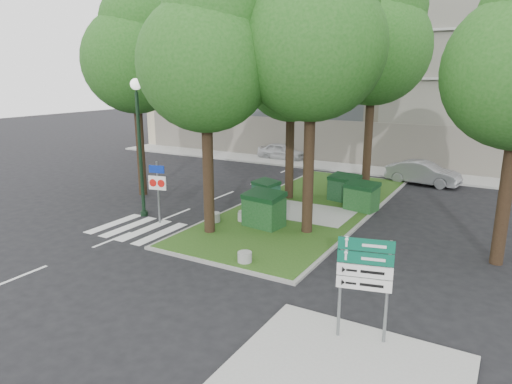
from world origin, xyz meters
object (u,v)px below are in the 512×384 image
Objects in this scene: traffic_sign_pole at (158,184)px; tree_median_far at (376,36)px; bollard_left at (214,217)px; tree_median_mid at (293,63)px; tree_median_near_left at (208,50)px; bollard_right at (245,257)px; dumpster_c at (344,188)px; tree_street_left at (136,50)px; bollard_mid at (243,217)px; directional_sign at (364,273)px; tree_median_near_right at (315,32)px; car_silver at (423,173)px; dumpster_b at (264,209)px; dumpster_d at (362,196)px; litter_bin at (367,202)px; dumpster_a at (266,192)px; street_lamp at (139,132)px; car_white at (282,151)px.

tree_median_far is at bearing 42.90° from traffic_sign_pole.
tree_median_mid is at bearing 77.58° from bollard_left.
tree_median_near_left is 21.21× the size of bollard_right.
traffic_sign_pole reaches higher than dumpster_c.
tree_median_near_left is at bearing -26.57° from tree_street_left.
bollard_mid is 10.01m from directional_sign.
dumpster_c is (-0.38, 5.34, -7.20)m from tree_median_near_right.
tree_median_far reaches higher than car_silver.
bollard_left is at bearing -157.46° from dumpster_b.
dumpster_d is at bearing 54.24° from tree_median_near_left.
litter_bin is (11.61, 2.88, -7.19)m from tree_street_left.
dumpster_b is at bearing -105.61° from tree_median_far.
traffic_sign_pole is at bearing -129.48° from dumpster_d.
dumpster_a reaches higher than bollard_right.
bollard_left is at bearing 9.22° from street_lamp.
car_white is (-0.97, 16.33, -3.29)m from street_lamp.
tree_street_left is (-10.70, -6.00, -0.67)m from tree_median_far.
litter_bin is (3.09, 4.69, -0.40)m from dumpster_b.
tree_median_near_left is at bearing -94.40° from tree_median_mid.
tree_median_near_right is 2.99× the size of car_white.
tree_median_near_left is at bearing -101.55° from bollard_mid.
car_silver is at bearing 78.49° from dumpster_a.
tree_median_mid is at bearing 88.52° from bollard_mid.
dumpster_c is 1.78m from dumpster_d.
traffic_sign_pole is (-3.27, -1.82, 1.49)m from bollard_mid.
dumpster_a is at bearing -109.02° from tree_median_mid.
bollard_mid is (-3.32, -7.64, -8.02)m from tree_median_far.
car_silver is at bearing 53.03° from tree_median_mid.
directional_sign reaches higher than dumpster_c.
dumpster_a is (-0.08, 4.81, -6.61)m from tree_median_near_left.
tree_median_mid is 6.37× the size of dumpster_a.
tree_median_near_left is 1.68× the size of street_lamp.
car_silver is (-1.88, 18.36, -1.15)m from directional_sign.
tree_median_near_left reaches higher than tree_median_mid.
dumpster_b is at bearing 167.47° from car_silver.
tree_median_mid is at bearing 123.69° from tree_median_near_right.
traffic_sign_pole is at bearing -162.93° from tree_median_near_right.
traffic_sign_pole is 11.67m from directional_sign.
bollard_mid is (-2.44, 3.92, 0.00)m from bollard_right.
dumpster_d is 14.43m from car_white.
street_lamp is at bearing -47.59° from tree_street_left.
street_lamp is at bearing -128.62° from tree_median_mid.
dumpster_d is (0.71, -3.37, -7.54)m from tree_median_far.
tree_median_near_left is 4.09m from tree_median_near_right.
litter_bin is (5.30, 5.27, 0.14)m from bollard_left.
tree_median_mid is at bearing 109.68° from dumpster_b.
dumpster_d is (4.41, 6.13, -6.53)m from tree_median_near_left.
tree_median_near_left reaches higher than car_white.
dumpster_a is 4.08m from dumpster_c.
tree_median_near_right is at bearing 29.74° from tree_median_near_left.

